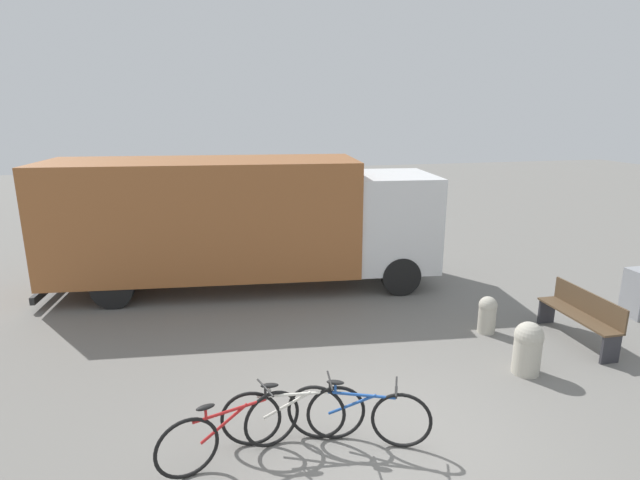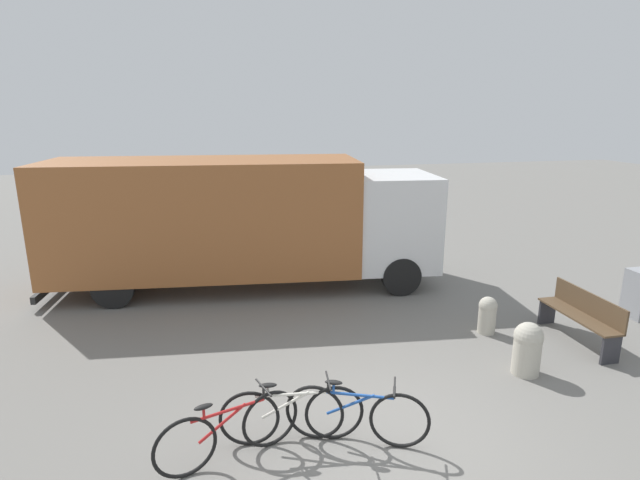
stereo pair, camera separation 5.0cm
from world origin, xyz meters
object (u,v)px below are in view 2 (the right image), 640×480
(bicycle_near, at_px, (229,431))
(bollard_near_bench, at_px, (527,347))
(bicycle_middle, at_px, (292,414))
(bicycle_far, at_px, (356,415))
(delivery_truck, at_px, (241,218))
(bollard_far_bench, at_px, (487,314))
(park_bench, at_px, (582,315))

(bicycle_near, bearing_deg, bollard_near_bench, -5.69)
(bicycle_middle, height_order, bollard_near_bench, bollard_near_bench)
(bicycle_middle, xyz_separation_m, bicycle_far, (0.78, -0.19, 0.00))
(bicycle_far, bearing_deg, bollard_near_bench, 40.95)
(delivery_truck, distance_m, bollard_near_bench, 6.58)
(bollard_far_bench, bearing_deg, bicycle_far, -142.64)
(park_bench, xyz_separation_m, bollard_far_bench, (-1.42, 0.71, -0.14))
(bicycle_near, bearing_deg, delivery_truck, 66.20)
(delivery_truck, bearing_deg, bicycle_far, -75.32)
(park_bench, bearing_deg, delivery_truck, 53.80)
(park_bench, relative_size, bicycle_far, 1.03)
(delivery_truck, bearing_deg, bicycle_middle, -82.50)
(delivery_truck, bearing_deg, bicycle_near, -89.83)
(bollard_near_bench, bearing_deg, delivery_truck, 128.67)
(park_bench, distance_m, bicycle_middle, 5.73)
(bicycle_middle, distance_m, bicycle_far, 0.80)
(park_bench, bearing_deg, bollard_near_bench, 116.46)
(bicycle_middle, relative_size, bollard_far_bench, 2.55)
(bicycle_near, xyz_separation_m, bollard_far_bench, (4.85, 2.50, -0.02))
(bicycle_far, relative_size, bollard_far_bench, 2.39)
(bicycle_far, xyz_separation_m, bollard_far_bench, (3.30, 2.52, -0.02))
(bicycle_far, bearing_deg, bicycle_near, -158.28)
(delivery_truck, distance_m, bollard_far_bench, 5.69)
(delivery_truck, relative_size, bollard_near_bench, 10.42)
(bicycle_middle, bearing_deg, bollard_near_bench, 18.54)
(park_bench, bearing_deg, bicycle_middle, 107.33)
(bicycle_near, bearing_deg, bollard_far_bench, 9.23)
(bicycle_far, relative_size, bollard_near_bench, 1.96)
(bollard_near_bench, height_order, bollard_far_bench, bollard_near_bench)
(bollard_far_bench, bearing_deg, delivery_truck, 139.89)
(bicycle_middle, bearing_deg, bicycle_near, -161.39)
(park_bench, relative_size, bicycle_near, 1.01)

